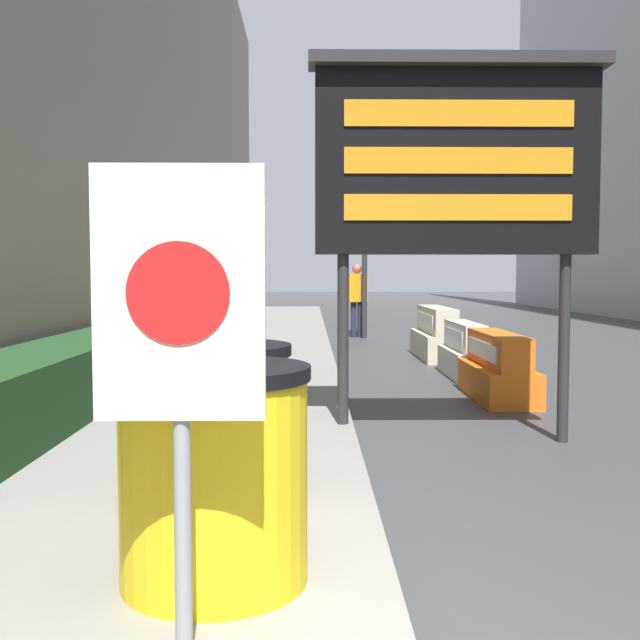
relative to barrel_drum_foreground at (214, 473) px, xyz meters
The scene contains 12 objects.
hedge_strip 4.35m from the barrel_drum_foreground, 117.32° to the left, with size 0.90×6.85×0.64m.
bare_tree 8.53m from the barrel_drum_foreground, 103.70° to the left, with size 1.51×1.08×2.77m.
barrel_drum_foreground is the anchor object (origin of this frame).
barrel_drum_middle 0.96m from the barrel_drum_foreground, 96.35° to the left, with size 0.83×0.83×0.93m.
warning_sign 0.93m from the barrel_drum_foreground, 92.59° to the right, with size 0.58×0.08×1.69m.
message_board 4.19m from the barrel_drum_foreground, 63.55° to the left, with size 2.56×0.36×3.35m.
jersey_barrier_orange_near 6.27m from the barrel_drum_foreground, 64.93° to the left, with size 0.61×1.74×0.79m.
jersey_barrier_white 8.06m from the barrel_drum_foreground, 70.75° to the left, with size 0.51×1.61×0.79m.
jersey_barrier_cream 10.37m from the barrel_drum_foreground, 75.17° to the left, with size 0.64×2.15×0.91m.
traffic_cone_near 6.54m from the barrel_drum_foreground, 65.89° to the left, with size 0.32×0.32×0.56m.
traffic_light_near_curb 14.29m from the barrel_drum_foreground, 83.19° to the left, with size 0.28×0.44×3.46m.
pedestrian_worker 14.53m from the barrel_drum_foreground, 83.99° to the left, with size 0.51×0.38×1.73m.
Camera 1 is at (-0.38, -2.55, 1.49)m, focal length 42.00 mm.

